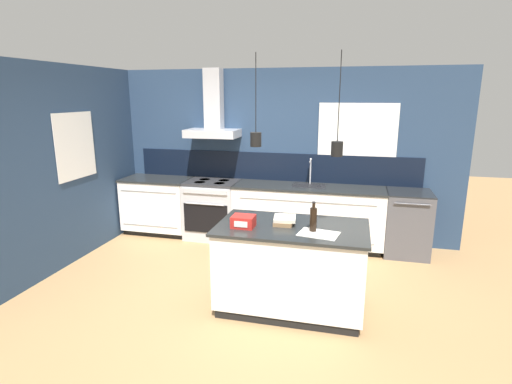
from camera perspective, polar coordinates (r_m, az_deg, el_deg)
name	(u,v)px	position (r m, az deg, el deg)	size (l,w,h in m)	color
ground_plane	(237,292)	(4.74, -2.71, -14.11)	(16.00, 16.00, 0.00)	#A87F51
wall_back	(270,152)	(6.20, 1.95, 5.77)	(5.60, 2.33, 2.60)	navy
wall_left	(82,162)	(6.02, -23.64, 3.91)	(0.08, 3.80, 2.60)	navy
counter_run_left	(159,205)	(6.70, -13.74, -1.83)	(1.08, 0.64, 0.91)	black
counter_run_sink	(308,216)	(6.00, 7.39, -3.36)	(2.21, 0.64, 1.30)	black
oven_range	(213,209)	(6.32, -6.22, -2.49)	(0.80, 0.66, 0.91)	#B5B5BA
dishwasher	(407,223)	(6.02, 20.76, -4.17)	(0.60, 0.65, 0.91)	#4C4C51
kitchen_island	(291,267)	(4.26, 5.05, -10.60)	(1.53, 0.89, 0.91)	black
bottle_on_island	(313,219)	(3.92, 8.19, -3.86)	(0.07, 0.07, 0.30)	black
book_stack	(284,220)	(4.15, 4.08, -4.04)	(0.25, 0.27, 0.07)	olive
red_supply_box	(243,221)	(4.03, -1.82, -4.22)	(0.23, 0.19, 0.12)	red
paper_pile	(319,234)	(3.90, 8.94, -5.92)	(0.41, 0.33, 0.01)	silver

